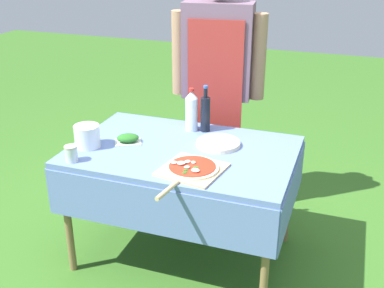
% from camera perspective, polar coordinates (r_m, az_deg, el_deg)
% --- Properties ---
extents(ground_plane, '(12.00, 12.00, 0.00)m').
position_cam_1_polar(ground_plane, '(3.21, -1.00, -12.85)').
color(ground_plane, '#386B23').
extents(prep_table, '(1.32, 0.87, 0.75)m').
position_cam_1_polar(prep_table, '(2.86, -1.10, -2.11)').
color(prep_table, '#607AB7').
rests_on(prep_table, ground).
extents(person_cook, '(0.64, 0.26, 1.72)m').
position_cam_1_polar(person_cook, '(3.34, 3.06, 8.18)').
color(person_cook, '#4C4C51').
rests_on(person_cook, ground).
extents(pizza_on_peel, '(0.36, 0.53, 0.05)m').
position_cam_1_polar(pizza_on_peel, '(2.56, -0.11, -2.98)').
color(pizza_on_peel, '#D1B27F').
rests_on(pizza_on_peel, prep_table).
extents(oil_bottle, '(0.06, 0.06, 0.30)m').
position_cam_1_polar(oil_bottle, '(3.03, 1.59, 3.67)').
color(oil_bottle, black).
rests_on(oil_bottle, prep_table).
extents(water_bottle, '(0.08, 0.08, 0.28)m').
position_cam_1_polar(water_bottle, '(3.04, -0.05, 3.98)').
color(water_bottle, silver).
rests_on(water_bottle, prep_table).
extents(herb_container, '(0.19, 0.17, 0.05)m').
position_cam_1_polar(herb_container, '(2.92, -7.61, 0.65)').
color(herb_container, silver).
rests_on(herb_container, prep_table).
extents(mixing_tub, '(0.15, 0.15, 0.13)m').
position_cam_1_polar(mixing_tub, '(2.89, -12.32, 0.92)').
color(mixing_tub, silver).
rests_on(mixing_tub, prep_table).
extents(plate_stack, '(0.26, 0.26, 0.02)m').
position_cam_1_polar(plate_stack, '(2.87, 3.13, 0.07)').
color(plate_stack, beige).
rests_on(plate_stack, prep_table).
extents(sauce_jar, '(0.07, 0.07, 0.09)m').
position_cam_1_polar(sauce_jar, '(2.74, -14.11, -1.21)').
color(sauce_jar, silver).
rests_on(sauce_jar, prep_table).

